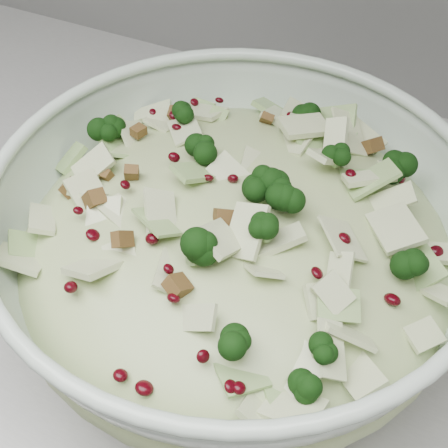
# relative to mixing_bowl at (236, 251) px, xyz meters

# --- Properties ---
(counter) EXTENTS (3.60, 0.60, 0.90)m
(counter) POSITION_rel_mixing_bowl_xyz_m (-0.04, 0.10, -0.53)
(counter) COLOR #A5A5A1
(counter) RESTS_ON floor
(mixing_bowl) EXTENTS (0.41, 0.41, 0.16)m
(mixing_bowl) POSITION_rel_mixing_bowl_xyz_m (0.00, 0.00, 0.00)
(mixing_bowl) COLOR beige
(mixing_bowl) RESTS_ON counter
(salad) EXTENTS (0.48, 0.48, 0.16)m
(salad) POSITION_rel_mixing_bowl_xyz_m (0.00, 0.00, 0.03)
(salad) COLOR #B9CC8B
(salad) RESTS_ON mixing_bowl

